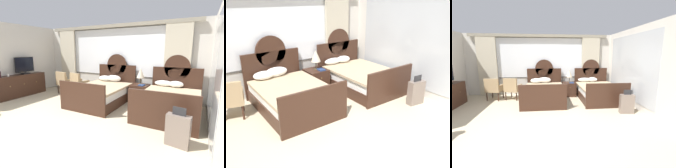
% 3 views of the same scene
% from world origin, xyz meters
% --- Properties ---
extents(ground_plane, '(24.00, 24.00, 0.00)m').
position_xyz_m(ground_plane, '(0.00, 0.00, 0.00)').
color(ground_plane, '#BCAD8E').
extents(wall_back_window, '(6.50, 0.22, 2.70)m').
position_xyz_m(wall_back_window, '(0.00, 3.72, 1.43)').
color(wall_back_window, beige).
rests_on(wall_back_window, ground_plane).
extents(wall_left, '(0.07, 4.32, 2.70)m').
position_xyz_m(wall_left, '(-3.29, 1.56, 1.35)').
color(wall_left, beige).
rests_on(wall_left, ground_plane).
extents(wall_right_mirror, '(0.08, 4.32, 2.70)m').
position_xyz_m(wall_right_mirror, '(3.28, 1.59, 1.35)').
color(wall_right_mirror, beige).
rests_on(wall_right_mirror, ground_plane).
extents(bed_near_window, '(1.53, 2.24, 1.59)m').
position_xyz_m(bed_near_window, '(0.15, 2.56, 0.34)').
color(bed_near_window, '#382116').
rests_on(bed_near_window, ground_plane).
extents(bed_near_mirror, '(1.53, 2.24, 1.59)m').
position_xyz_m(bed_near_mirror, '(2.31, 2.56, 0.34)').
color(bed_near_mirror, '#382116').
rests_on(bed_near_mirror, ground_plane).
extents(nightstand_between_beds, '(0.57, 0.59, 0.60)m').
position_xyz_m(nightstand_between_beds, '(1.24, 3.18, 0.30)').
color(nightstand_between_beds, '#382116').
rests_on(nightstand_between_beds, ground_plane).
extents(table_lamp_on_nightstand, '(0.27, 0.27, 0.56)m').
position_xyz_m(table_lamp_on_nightstand, '(1.25, 3.18, 0.98)').
color(table_lamp_on_nightstand, brown).
rests_on(table_lamp_on_nightstand, nightstand_between_beds).
extents(book_on_nightstand, '(0.18, 0.26, 0.03)m').
position_xyz_m(book_on_nightstand, '(1.33, 3.07, 0.61)').
color(book_on_nightstand, navy).
rests_on(book_on_nightstand, nightstand_between_beds).
extents(dresser_minibar, '(0.46, 1.93, 0.82)m').
position_xyz_m(dresser_minibar, '(-3.03, 1.74, 0.41)').
color(dresser_minibar, '#382116').
rests_on(dresser_minibar, ground_plane).
extents(tv_flatscreen, '(0.20, 0.76, 0.65)m').
position_xyz_m(tv_flatscreen, '(-3.01, 1.97, 1.15)').
color(tv_flatscreen, black).
rests_on(tv_flatscreen, dresser_minibar).
extents(bottle_wine_dark, '(0.08, 0.08, 0.30)m').
position_xyz_m(bottle_wine_dark, '(-2.96, 1.00, 0.94)').
color(bottle_wine_dark, black).
rests_on(bottle_wine_dark, dresser_minibar).
extents(bottle_soda_green, '(0.05, 0.05, 0.19)m').
position_xyz_m(bottle_soda_green, '(-3.05, 1.07, 0.90)').
color(bottle_soda_green, '#337A3D').
rests_on(bottle_soda_green, dresser_minibar).
extents(cup_on_dresser, '(0.11, 0.08, 0.08)m').
position_xyz_m(cup_on_dresser, '(-2.97, 1.28, 0.87)').
color(cup_on_dresser, white).
rests_on(cup_on_dresser, dresser_minibar).
extents(armchair_by_window_left, '(0.68, 0.68, 0.89)m').
position_xyz_m(armchair_by_window_left, '(-1.12, 2.84, 0.49)').
color(armchair_by_window_left, tan).
rests_on(armchair_by_window_left, ground_plane).
extents(armchair_by_window_centre, '(0.62, 0.62, 0.89)m').
position_xyz_m(armchair_by_window_centre, '(-1.84, 2.84, 0.49)').
color(armchair_by_window_centre, tan).
rests_on(armchair_by_window_centre, ground_plane).
extents(suitcase_on_floor, '(0.44, 0.23, 0.74)m').
position_xyz_m(suitcase_on_floor, '(2.73, 0.93, 0.30)').
color(suitcase_on_floor, '#75665B').
rests_on(suitcase_on_floor, ground_plane).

